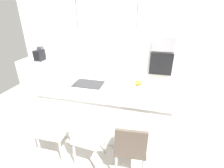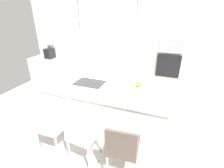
{
  "view_description": "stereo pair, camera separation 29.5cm",
  "coord_description": "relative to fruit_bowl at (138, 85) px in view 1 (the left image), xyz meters",
  "views": [
    {
      "loc": [
        0.76,
        -2.6,
        2.21
      ],
      "look_at": [
        0.1,
        0.0,
        0.97
      ],
      "focal_mm": 26.22,
      "sensor_mm": 36.0,
      "label": 1
    },
    {
      "loc": [
        1.04,
        -2.51,
        2.21
      ],
      "look_at": [
        0.1,
        0.0,
        0.97
      ],
      "focal_mm": 26.22,
      "sensor_mm": 36.0,
      "label": 2
    }
  ],
  "objects": [
    {
      "name": "floor",
      "position": [
        -0.55,
        -0.07,
        -0.96
      ],
      "size": [
        6.6,
        6.6,
        0.0
      ],
      "primitive_type": "plane",
      "color": "#BCB7AD",
      "rests_on": "ground"
    },
    {
      "name": "back_wall",
      "position": [
        -0.55,
        1.58,
        0.34
      ],
      "size": [
        6.0,
        0.1,
        2.6
      ],
      "primitive_type": "cube",
      "color": "white",
      "rests_on": "ground"
    },
    {
      "name": "kitchen_island",
      "position": [
        -0.55,
        -0.07,
        -0.5
      ],
      "size": [
        2.31,
        1.05,
        0.92
      ],
      "color": "white",
      "rests_on": "ground"
    },
    {
      "name": "sink_basin",
      "position": [
        -0.91,
        -0.07,
        -0.05
      ],
      "size": [
        0.56,
        0.4,
        0.02
      ],
      "primitive_type": "cube",
      "color": "#2D2D30",
      "rests_on": "kitchen_island"
    },
    {
      "name": "faucet",
      "position": [
        -0.91,
        0.14,
        0.1
      ],
      "size": [
        0.02,
        0.17,
        0.22
      ],
      "color": "silver",
      "rests_on": "kitchen_island"
    },
    {
      "name": "fruit_bowl",
      "position": [
        0.0,
        0.0,
        0.0
      ],
      "size": [
        0.3,
        0.3,
        0.14
      ],
      "color": "beige",
      "rests_on": "kitchen_island"
    },
    {
      "name": "side_counter",
      "position": [
        -2.95,
        1.21,
        -0.53
      ],
      "size": [
        1.1,
        0.6,
        0.86
      ],
      "primitive_type": "cube",
      "color": "white",
      "rests_on": "ground"
    },
    {
      "name": "coffee_machine",
      "position": [
        -2.89,
        1.21,
        0.06
      ],
      "size": [
        0.2,
        0.35,
        0.38
      ],
      "color": "black",
      "rests_on": "side_counter"
    },
    {
      "name": "microwave",
      "position": [
        0.43,
        1.51,
        0.46
      ],
      "size": [
        0.54,
        0.08,
        0.34
      ],
      "primitive_type": "cube",
      "color": "#9E9EA3",
      "rests_on": "back_wall"
    },
    {
      "name": "oven",
      "position": [
        0.43,
        1.51,
        -0.04
      ],
      "size": [
        0.56,
        0.08,
        0.56
      ],
      "primitive_type": "cube",
      "color": "black",
      "rests_on": "back_wall"
    },
    {
      "name": "chair_near",
      "position": [
        -1.19,
        -0.98,
        -0.45
      ],
      "size": [
        0.44,
        0.43,
        0.87
      ],
      "color": "white",
      "rests_on": "ground"
    },
    {
      "name": "chair_middle",
      "position": [
        -0.59,
        -0.97,
        -0.46
      ],
      "size": [
        0.44,
        0.46,
        0.86
      ],
      "color": "silver",
      "rests_on": "ground"
    },
    {
      "name": "chair_far",
      "position": [
        0.04,
        -0.98,
        -0.45
      ],
      "size": [
        0.46,
        0.5,
        0.88
      ],
      "color": "brown",
      "rests_on": "ground"
    },
    {
      "name": "pendant_light_left",
      "position": [
        -1.03,
        -0.07,
        0.81
      ],
      "size": [
        0.16,
        0.16,
        0.76
      ],
      "color": "silver"
    },
    {
      "name": "pendant_light_right",
      "position": [
        -0.08,
        -0.07,
        0.81
      ],
      "size": [
        0.16,
        0.16,
        0.76
      ],
      "color": "silver"
    }
  ]
}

